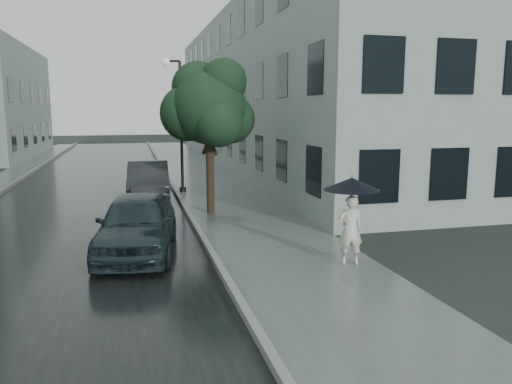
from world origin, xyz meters
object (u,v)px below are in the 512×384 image
object	(u,v)px
car_far	(148,180)
car_near	(137,223)
street_tree	(209,107)
lamp_post	(177,117)
pedestrian	(350,230)

from	to	relation	value
car_far	car_near	bearing A→B (deg)	-92.08
street_tree	car_far	bearing A→B (deg)	120.62
lamp_post	pedestrian	bearing A→B (deg)	-60.12
lamp_post	car_near	size ratio (longest dim) A/B	1.28
street_tree	lamp_post	world-z (taller)	lamp_post
lamp_post	car_far	bearing A→B (deg)	-117.23
lamp_post	car_near	xyz separation A→B (m)	(-1.85, -8.93, -2.38)
lamp_post	car_far	xyz separation A→B (m)	(-1.31, -1.39, -2.39)
car_near	car_far	world-z (taller)	car_near
pedestrian	street_tree	world-z (taller)	street_tree
pedestrian	street_tree	distance (m)	7.26
pedestrian	street_tree	bearing A→B (deg)	-62.67
lamp_post	street_tree	bearing A→B (deg)	-66.67
lamp_post	car_far	world-z (taller)	lamp_post
pedestrian	car_far	xyz separation A→B (m)	(-4.02, 9.60, -0.07)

